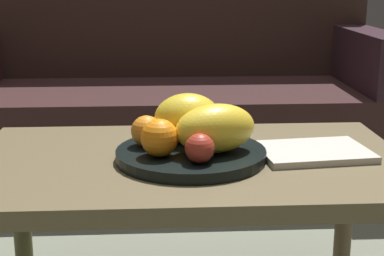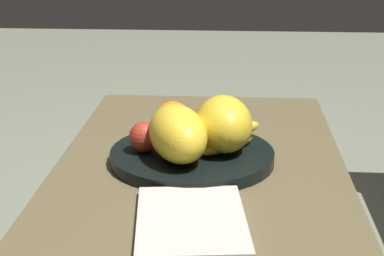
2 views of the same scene
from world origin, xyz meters
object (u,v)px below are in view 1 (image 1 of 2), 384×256
Objects in this scene: fruit_bowl at (192,155)px; apple_front at (200,148)px; melon_large_front at (187,118)px; banana_bunch at (185,128)px; orange_left at (159,138)px; melon_smaller_beside at (215,128)px; magazine at (313,151)px; couch at (171,107)px; orange_front at (146,131)px; coffee_table at (191,178)px.

apple_front is at bearing -83.94° from fruit_bowl.
banana_bunch is at bearing 121.89° from melon_large_front.
orange_left is at bearing -147.21° from fruit_bowl.
magazine is at bearing 11.51° from melon_smaller_beside.
apple_front is at bearing -88.35° from couch.
orange_front reaches higher than fruit_bowl.
melon_smaller_beside reaches higher than apple_front.
apple_front is at bearing -118.85° from melon_smaller_beside.
couch is 26.75× the size of apple_front.
apple_front reaches higher than coffee_table.
melon_large_front is at bearing -58.11° from banana_bunch.
melon_large_front is 0.30m from magazine.
banana_bunch is (0.09, 0.04, -0.01)m from orange_front.
couch reaches higher than banana_bunch.
melon_large_front is at bearing 122.86° from melon_smaller_beside.
apple_front is (0.02, -0.16, -0.03)m from melon_large_front.
apple_front is at bearing -83.72° from melon_large_front.
coffee_table is at bearing 97.61° from fruit_bowl.
melon_smaller_beside is (0.06, -0.09, -0.00)m from melon_large_front.
banana_bunch is at bearing -89.40° from couch.
banana_bunch is at bearing 100.97° from coffee_table.
melon_smaller_beside is at bearing -174.86° from magazine.
banana_bunch is 0.31m from magazine.
apple_front is 0.25× the size of magazine.
fruit_bowl is at bearing 178.21° from magazine.
orange_left is at bearing -175.31° from magazine.
melon_large_front is 0.11m from melon_smaller_beside.
banana_bunch is at bearing 122.77° from melon_smaller_beside.
melon_smaller_beside is at bearing -57.23° from banana_bunch.
couch is 1.10m from fruit_bowl.
couch is at bearing 90.92° from melon_large_front.
melon_smaller_beside is (0.07, -1.12, 0.20)m from couch.
apple_front is (0.03, -1.19, 0.18)m from couch.
banana_bunch is (-0.01, 0.06, 0.11)m from coffee_table.
apple_front is at bearing -83.70° from coffee_table.
fruit_bowl is at bearing -83.40° from melon_large_front.
melon_large_front is 0.10m from orange_front.
magazine is (0.31, -1.07, 0.13)m from couch.
melon_smaller_beside reaches higher than orange_front.
coffee_table is 0.14m from melon_large_front.
couch is 4.97× the size of fruit_bowl.
melon_large_front reaches higher than fruit_bowl.
melon_large_front reaches higher than apple_front.
melon_large_front is 2.46× the size of apple_front.
apple_front is (0.08, -0.05, -0.01)m from orange_left.
apple_front reaches higher than fruit_bowl.
orange_front is (-0.10, 0.01, 0.11)m from coffee_table.
magazine is (0.29, 0.00, 0.06)m from coffee_table.
melon_smaller_beside reaches higher than magazine.
couch is 1.14m from melon_smaller_beside.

